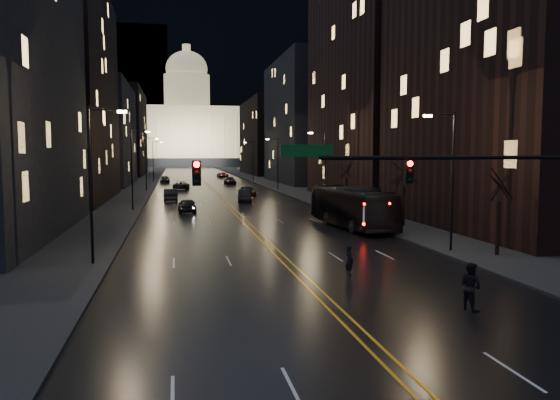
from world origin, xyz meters
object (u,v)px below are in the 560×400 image
traffic_signal (460,183)px  receding_car_a (245,196)px  pedestrian_a (349,260)px  pedestrian_b (470,286)px  bus (352,207)px  oncoming_car_a (187,205)px  oncoming_car_b (171,195)px

traffic_signal → receding_car_a: 48.69m
pedestrian_a → pedestrian_b: bearing=-171.6°
bus → oncoming_car_a: (-13.62, 14.52, -0.99)m
receding_car_a → pedestrian_a: bearing=-82.6°
oncoming_car_b → pedestrian_a: size_ratio=3.19×
receding_car_a → pedestrian_b: 50.46m
oncoming_car_a → pedestrian_b: size_ratio=2.31×
traffic_signal → oncoming_car_b: (-12.85, 51.42, -4.26)m
receding_car_a → pedestrian_b: bearing=-79.3°
bus → pedestrian_a: size_ratio=7.97×
traffic_signal → bus: bearing=83.5°
oncoming_car_b → oncoming_car_a: bearing=96.6°
traffic_signal → bus: 23.00m
oncoming_car_a → pedestrian_b: (10.52, -39.13, 0.21)m
pedestrian_a → pedestrian_b: size_ratio=0.80×
receding_car_a → pedestrian_b: pedestrian_b is taller
oncoming_car_a → receding_car_a: 13.63m
oncoming_car_b → pedestrian_b: 54.83m
receding_car_a → pedestrian_a: (-0.02, -43.38, -0.02)m
traffic_signal → oncoming_car_a: (-11.03, 37.13, -4.32)m
receding_car_a → oncoming_car_a: bearing=-116.9°
receding_car_a → oncoming_car_b: bearing=169.8°
oncoming_car_a → pedestrian_a: bearing=101.0°
traffic_signal → pedestrian_a: size_ratio=10.85×
receding_car_a → pedestrian_b: (2.83, -50.38, 0.17)m
traffic_signal → pedestrian_b: traffic_signal is taller
oncoming_car_b → pedestrian_b: (12.34, -53.42, 0.15)m
pedestrian_b → traffic_signal: bearing=-33.7°
pedestrian_a → pedestrian_b: 7.56m
traffic_signal → receding_car_a: size_ratio=3.47×
bus → receding_car_a: (-5.93, 25.78, -0.95)m
traffic_signal → oncoming_car_a: traffic_signal is taller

